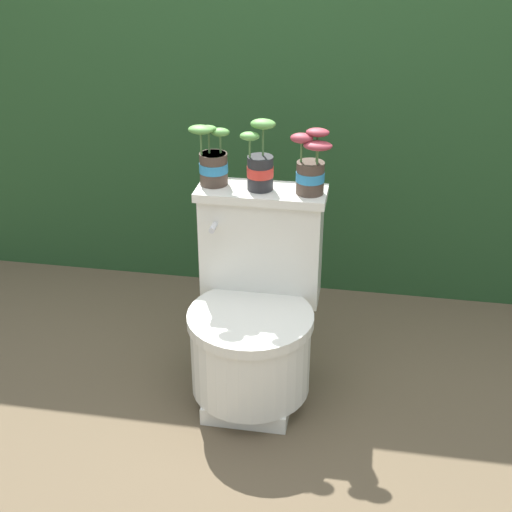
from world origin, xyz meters
name	(u,v)px	position (x,y,z in m)	size (l,w,h in m)	color
ground_plane	(258,406)	(0.00, 0.00, 0.00)	(12.00, 12.00, 0.00)	brown
hedge_backdrop	(305,92)	(0.00, 1.29, 0.80)	(3.54, 0.84, 1.59)	#234723
toilet	(254,319)	(-0.03, 0.10, 0.30)	(0.45, 0.53, 0.73)	silver
potted_plant_left	(213,162)	(-0.20, 0.26, 0.81)	(0.13, 0.10, 0.21)	#47382D
potted_plant_midleft	(260,164)	(-0.04, 0.25, 0.82)	(0.12, 0.09, 0.24)	#262628
potted_plant_middle	(311,168)	(0.14, 0.24, 0.82)	(0.14, 0.10, 0.22)	#47382D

